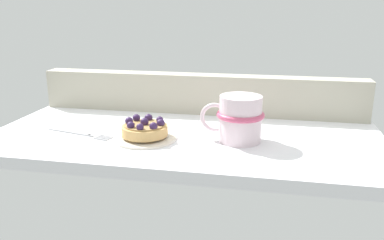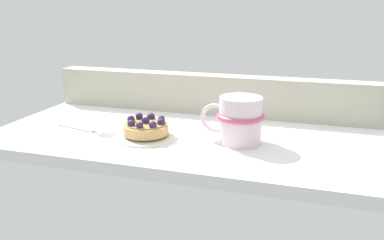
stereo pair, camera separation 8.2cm
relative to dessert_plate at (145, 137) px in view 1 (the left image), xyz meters
The scene contains 6 objects.
ground_plane 9.43cm from the dessert_plate, 37.16° to the left, with size 84.84×41.16×2.48cm, color white.
window_rail_back 25.06cm from the dessert_plate, 72.53° to the left, with size 83.14×5.36×9.98cm, color #B2AD99.
dessert_plate is the anchor object (origin of this frame).
raspberry_tart 1.90cm from the dessert_plate, 77.05° to the left, with size 9.60×9.60×3.70cm.
coffee_mug 20.07cm from the dessert_plate, ahead, with size 13.27×9.82×9.56cm.
dessert_fork 14.83cm from the dessert_plate, behind, with size 16.70×5.46×0.60cm.
Camera 1 is at (17.84, -81.53, 27.33)cm, focal length 37.38 mm.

